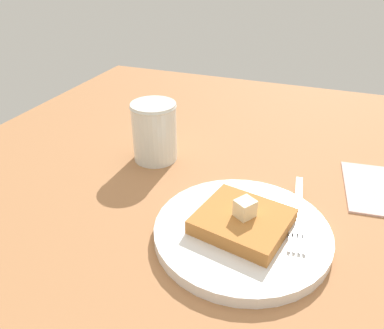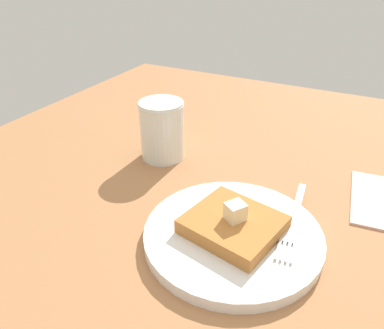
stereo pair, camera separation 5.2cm
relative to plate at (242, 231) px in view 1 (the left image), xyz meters
The scene contains 6 objects.
table_surface 5.95cm from the plate, 34.75° to the right, with size 113.01×113.01×2.45cm, color #A46D44.
plate is the anchor object (origin of this frame).
toast_slice_center 1.54cm from the plate, 90.00° to the right, with size 9.42×10.35×1.84cm, color #B47034.
butter_pat_primary 3.55cm from the plate, 105.69° to the right, with size 2.17×1.95×2.17cm, color beige.
fork 7.56cm from the plate, 53.75° to the right, with size 16.06×3.04×0.36cm.
syrup_jar 23.42cm from the plate, 52.41° to the left, with size 7.39×7.39×9.75cm.
Camera 1 is at (-39.66, -3.64, 33.42)cm, focal length 35.00 mm.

